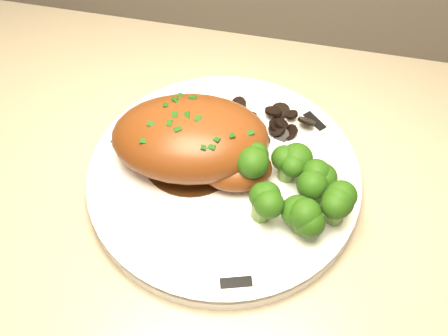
% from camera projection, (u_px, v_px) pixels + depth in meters
% --- Properties ---
extents(counter, '(1.94, 0.65, 0.96)m').
position_uv_depth(counter, '(148.00, 336.00, 0.95)').
color(counter, brown).
rests_on(counter, ground).
extents(plate, '(0.35, 0.35, 0.02)m').
position_uv_depth(plate, '(224.00, 179.00, 0.62)').
color(plate, white).
rests_on(plate, counter).
extents(rim_accent_0, '(0.03, 0.03, 0.00)m').
position_uv_depth(rim_accent_0, '(315.00, 121.00, 0.66)').
color(rim_accent_0, black).
rests_on(rim_accent_0, plate).
extents(rim_accent_1, '(0.02, 0.03, 0.00)m').
position_uv_depth(rim_accent_1, '(122.00, 134.00, 0.65)').
color(rim_accent_1, black).
rests_on(rim_accent_1, plate).
extents(rim_accent_2, '(0.03, 0.02, 0.00)m').
position_uv_depth(rim_accent_2, '(236.00, 283.00, 0.54)').
color(rim_accent_2, black).
rests_on(rim_accent_2, plate).
extents(gravy_pool, '(0.11, 0.11, 0.00)m').
position_uv_depth(gravy_pool, '(192.00, 156.00, 0.63)').
color(gravy_pool, '#3B1E0A').
rests_on(gravy_pool, plate).
extents(chicken_breast, '(0.19, 0.14, 0.07)m').
position_uv_depth(chicken_breast, '(195.00, 141.00, 0.60)').
color(chicken_breast, brown).
rests_on(chicken_breast, plate).
extents(mushroom_pile, '(0.09, 0.07, 0.03)m').
position_uv_depth(mushroom_pile, '(266.00, 127.00, 0.65)').
color(mushroom_pile, black).
rests_on(mushroom_pile, plate).
extents(broccoli_florets, '(0.12, 0.09, 0.05)m').
position_uv_depth(broccoli_florets, '(294.00, 188.00, 0.57)').
color(broccoli_florets, '#6B9740').
rests_on(broccoli_florets, plate).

